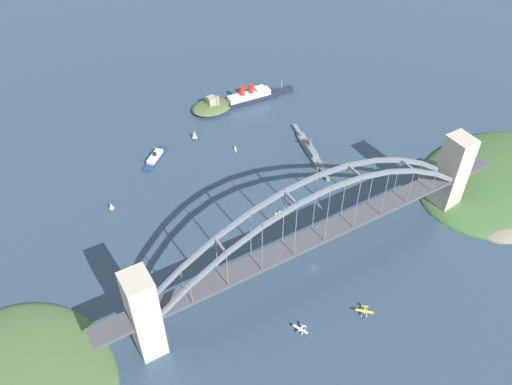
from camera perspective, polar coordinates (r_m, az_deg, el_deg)
ground_plane at (r=378.33m, az=6.28°, el=-8.01°), size 1400.00×1400.00×0.00m
harbor_arch_bridge at (r=352.11m, az=6.70°, el=-4.38°), size 308.60×18.91×81.80m
headland_east_shore at (r=485.41m, az=25.43°, el=0.93°), size 168.83×123.54×24.33m
ocean_liner at (r=532.40m, az=-0.78°, el=10.15°), size 97.05×15.49×19.69m
naval_cruiser at (r=470.90m, az=5.84°, el=4.60°), size 22.27×79.83×16.34m
harbor_ferry_steamer at (r=468.18m, az=-10.80°, el=3.67°), size 30.09×27.37×7.70m
fort_island_mid_harbor at (r=522.87m, az=-4.74°, el=9.19°), size 40.21×29.73×16.00m
seaplane_taxiing_near_bridge at (r=345.24m, az=4.85°, el=-14.47°), size 7.66×10.52×4.67m
seaplane_second_in_formation at (r=358.37m, az=11.57°, el=-12.42°), size 9.74×9.68×4.92m
small_boat_0 at (r=472.99m, az=-2.24°, el=4.72°), size 3.61×7.20×2.18m
small_boat_1 at (r=428.25m, az=-15.31°, el=-1.45°), size 4.39×7.19×7.21m
small_boat_2 at (r=420.50m, az=6.80°, el=-1.41°), size 1.79×7.18×2.06m
small_boat_3 at (r=412.17m, az=2.76°, el=-2.22°), size 11.25×5.98×1.99m
small_boat_4 at (r=486.55m, az=-6.64°, el=6.19°), size 6.62×7.65×9.28m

